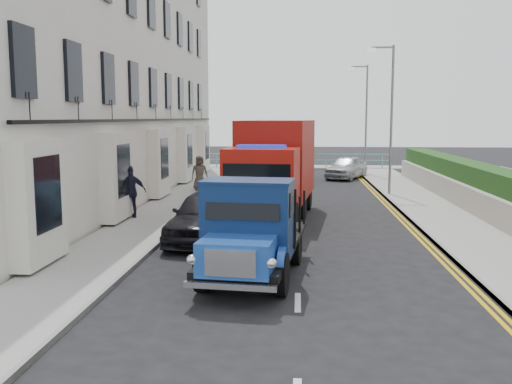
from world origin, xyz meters
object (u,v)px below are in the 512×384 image
Objects in this scene: lamp_far at (364,113)px; parked_car_front at (207,215)px; red_lorry at (274,167)px; bedford_lorry at (249,236)px; lamp_mid at (389,111)px.

lamp_far reaches higher than parked_car_front.
red_lorry is (-5.06, -16.43, -2.08)m from lamp_far.
bedford_lorry is at bearing -64.39° from parked_car_front.
bedford_lorry is (-5.27, -24.70, -2.93)m from lamp_far.
parked_car_front is (-1.86, -3.95, -1.14)m from red_lorry.
lamp_mid is 1.00× the size of lamp_far.
red_lorry reaches higher than bedford_lorry.
red_lorry is at bearing 69.67° from parked_car_front.
lamp_mid reaches higher than parked_car_front.
lamp_mid is 15.89m from bedford_lorry.
red_lorry is 4.51m from parked_car_front.
lamp_far is at bearing 83.98° from bedford_lorry.
lamp_far is 21.76m from parked_car_front.
red_lorry is at bearing -128.20° from lamp_mid.
red_lorry reaches higher than parked_car_front.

